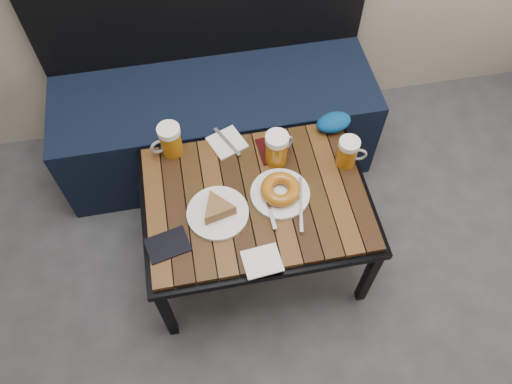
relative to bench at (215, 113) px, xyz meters
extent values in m
cube|color=black|center=(0.00, -0.02, -0.05)|extent=(1.40, 0.50, 0.45)
cube|color=black|center=(0.00, 0.21, 0.43)|extent=(1.40, 0.05, 0.50)
cube|color=black|center=(-0.31, -0.88, -0.06)|extent=(0.04, 0.03, 0.42)
cube|color=black|center=(0.47, -0.88, -0.06)|extent=(0.03, 0.03, 0.42)
cube|color=black|center=(-0.31, -0.32, -0.06)|extent=(0.04, 0.04, 0.42)
cube|color=black|center=(0.47, -0.32, -0.06)|extent=(0.03, 0.04, 0.42)
cube|color=black|center=(0.08, -0.60, 0.16)|extent=(0.84, 0.62, 0.03)
cube|color=#39220D|center=(0.08, -0.60, 0.19)|extent=(0.80, 0.58, 0.02)
cylinder|color=#A35E0D|center=(-0.20, -0.34, 0.26)|extent=(0.10, 0.10, 0.11)
cylinder|color=white|center=(-0.20, -0.34, 0.32)|extent=(0.09, 0.09, 0.03)
torus|color=#8C999E|center=(-0.25, -0.35, 0.26)|extent=(0.07, 0.03, 0.07)
cylinder|color=#A35E0D|center=(0.18, -0.45, 0.26)|extent=(0.11, 0.11, 0.11)
cylinder|color=white|center=(0.18, -0.45, 0.33)|extent=(0.09, 0.09, 0.03)
torus|color=#8C999E|center=(0.22, -0.43, 0.26)|extent=(0.07, 0.05, 0.07)
cylinder|color=#A35E0D|center=(0.44, -0.51, 0.25)|extent=(0.09, 0.09, 0.10)
cylinder|color=white|center=(0.44, -0.51, 0.31)|extent=(0.08, 0.08, 0.02)
torus|color=#8C999E|center=(0.48, -0.52, 0.25)|extent=(0.06, 0.03, 0.06)
cylinder|color=white|center=(-0.07, -0.65, 0.21)|extent=(0.22, 0.22, 0.01)
cylinder|color=white|center=(0.16, -0.61, 0.21)|extent=(0.22, 0.22, 0.01)
torus|color=maroon|center=(0.16, -0.61, 0.24)|extent=(0.14, 0.14, 0.05)
cube|color=#A5A8AD|center=(0.23, -0.67, 0.22)|extent=(0.06, 0.22, 0.00)
cube|color=#A5A8AD|center=(0.11, -0.67, 0.22)|extent=(0.02, 0.16, 0.00)
cube|color=white|center=(0.01, -0.34, 0.20)|extent=(0.16, 0.16, 0.01)
cube|color=#A5A8AD|center=(0.01, -0.34, 0.21)|extent=(0.09, 0.15, 0.00)
cube|color=white|center=(0.05, -0.86, 0.20)|extent=(0.13, 0.12, 0.01)
cube|color=black|center=(-0.26, -0.74, 0.20)|extent=(0.16, 0.13, 0.01)
cube|color=black|center=(0.17, -0.40, 0.20)|extent=(0.10, 0.14, 0.01)
ellipsoid|color=navy|center=(0.44, -0.34, 0.23)|extent=(0.16, 0.12, 0.06)
camera|label=1|loc=(-0.10, -1.54, 1.74)|focal=35.00mm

